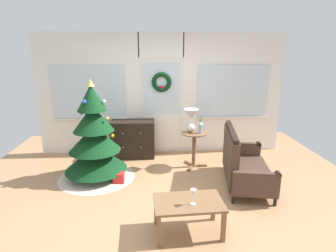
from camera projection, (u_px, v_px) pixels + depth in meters
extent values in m
plane|color=#AD7F56|center=(167.00, 198.00, 4.25)|extent=(6.76, 6.76, 0.00)
cube|color=white|center=(89.00, 95.00, 5.84)|extent=(2.15, 0.08, 2.55)
cube|color=white|center=(232.00, 94.00, 6.01)|extent=(2.15, 0.08, 2.55)
cube|color=white|center=(161.00, 45.00, 5.65)|extent=(0.94, 0.08, 0.50)
cube|color=silver|center=(162.00, 106.00, 5.95)|extent=(0.90, 0.05, 2.05)
cube|color=white|center=(162.00, 132.00, 6.08)|extent=(0.78, 0.02, 0.80)
cube|color=silver|center=(161.00, 89.00, 5.83)|extent=(0.78, 0.01, 1.10)
cube|color=silver|center=(88.00, 92.00, 5.76)|extent=(1.50, 0.01, 1.10)
cube|color=silver|center=(233.00, 91.00, 5.93)|extent=(1.50, 0.01, 1.10)
cube|color=silver|center=(90.00, 119.00, 5.90)|extent=(1.59, 0.06, 0.03)
cube|color=silver|center=(231.00, 117.00, 6.07)|extent=(1.59, 0.06, 0.03)
torus|color=black|center=(162.00, 82.00, 5.75)|extent=(0.41, 0.09, 0.41)
cube|color=red|center=(162.00, 89.00, 5.77)|extent=(0.10, 0.02, 0.10)
cylinder|color=#4C331E|center=(97.00, 172.00, 4.94)|extent=(0.10, 0.10, 0.20)
cone|color=beige|center=(97.00, 174.00, 4.96)|extent=(1.35, 1.35, 0.10)
cone|color=#0F3819|center=(96.00, 157.00, 4.87)|extent=(1.08, 1.08, 0.44)
cone|color=#0F3819|center=(94.00, 138.00, 4.78)|extent=(0.88, 0.88, 0.44)
cone|color=#0F3819|center=(93.00, 118.00, 4.68)|extent=(0.69, 0.69, 0.44)
cone|color=#0F3819|center=(91.00, 98.00, 4.59)|extent=(0.50, 0.50, 0.44)
cone|color=#E0BC4C|center=(90.00, 83.00, 4.52)|extent=(0.12, 0.12, 0.12)
sphere|color=red|center=(98.00, 128.00, 5.09)|extent=(0.08, 0.08, 0.08)
sphere|color=gold|center=(107.00, 118.00, 4.60)|extent=(0.05, 0.05, 0.05)
sphere|color=silver|center=(104.00, 101.00, 4.60)|extent=(0.06, 0.06, 0.06)
sphere|color=#264CB2|center=(84.00, 102.00, 4.45)|extent=(0.07, 0.07, 0.07)
sphere|color=red|center=(84.00, 148.00, 5.18)|extent=(0.05, 0.05, 0.05)
sphere|color=gold|center=(112.00, 136.00, 5.01)|extent=(0.07, 0.07, 0.07)
sphere|color=silver|center=(81.00, 113.00, 4.74)|extent=(0.08, 0.08, 0.08)
cube|color=black|center=(133.00, 139.00, 5.83)|extent=(0.91, 0.45, 0.78)
sphere|color=tan|center=(123.00, 133.00, 5.57)|extent=(0.03, 0.03, 0.03)
sphere|color=tan|center=(141.00, 133.00, 5.57)|extent=(0.03, 0.03, 0.03)
sphere|color=tan|center=(123.00, 147.00, 5.64)|extent=(0.03, 0.03, 0.03)
sphere|color=tan|center=(141.00, 147.00, 5.65)|extent=(0.03, 0.03, 0.03)
cylinder|color=black|center=(275.00, 201.00, 4.03)|extent=(0.05, 0.05, 0.14)
cylinder|color=black|center=(257.00, 166.00, 5.27)|extent=(0.05, 0.05, 0.14)
cylinder|color=black|center=(233.00, 199.00, 4.10)|extent=(0.05, 0.05, 0.14)
cylinder|color=black|center=(225.00, 165.00, 5.33)|extent=(0.05, 0.05, 0.14)
cube|color=#473328|center=(247.00, 173.00, 4.64)|extent=(0.91, 1.33, 0.14)
cube|color=#473328|center=(231.00, 151.00, 4.57)|extent=(0.32, 1.23, 0.62)
cube|color=black|center=(232.00, 131.00, 4.48)|extent=(0.28, 1.20, 0.06)
cube|color=#473328|center=(256.00, 185.00, 3.98)|extent=(0.67, 0.20, 0.38)
cylinder|color=black|center=(278.00, 175.00, 3.91)|extent=(0.10, 0.10, 0.09)
cube|color=#473328|center=(242.00, 152.00, 5.24)|extent=(0.67, 0.20, 0.38)
cylinder|color=black|center=(259.00, 144.00, 5.17)|extent=(0.10, 0.10, 0.09)
cylinder|color=brown|center=(194.00, 133.00, 5.23)|extent=(0.48, 0.48, 0.02)
cylinder|color=brown|center=(194.00, 150.00, 5.32)|extent=(0.07, 0.07, 0.67)
cube|color=brown|center=(202.00, 165.00, 5.41)|extent=(0.20, 0.05, 0.04)
cube|color=brown|center=(188.00, 163.00, 5.53)|extent=(0.14, 0.20, 0.04)
cube|color=brown|center=(190.00, 169.00, 5.26)|extent=(0.14, 0.20, 0.04)
sphere|color=silver|center=(191.00, 128.00, 5.24)|extent=(0.16, 0.16, 0.16)
cylinder|color=silver|center=(191.00, 121.00, 5.20)|extent=(0.02, 0.02, 0.06)
cone|color=silver|center=(191.00, 114.00, 5.17)|extent=(0.28, 0.28, 0.20)
cylinder|color=#99ADBC|center=(200.00, 129.00, 5.15)|extent=(0.09, 0.09, 0.16)
sphere|color=#99ADBC|center=(200.00, 125.00, 5.13)|extent=(0.10, 0.10, 0.10)
cylinder|color=#4C7042|center=(199.00, 120.00, 5.10)|extent=(0.07, 0.01, 0.17)
cylinder|color=#4C7042|center=(200.00, 120.00, 5.10)|extent=(0.01, 0.01, 0.18)
cylinder|color=#4C7042|center=(202.00, 120.00, 5.10)|extent=(0.07, 0.01, 0.17)
cube|color=brown|center=(188.00, 202.00, 3.36)|extent=(0.87, 0.56, 0.03)
cube|color=brown|center=(159.00, 231.00, 3.16)|extent=(0.05, 0.05, 0.40)
cube|color=brown|center=(223.00, 227.00, 3.25)|extent=(0.05, 0.05, 0.40)
cube|color=brown|center=(156.00, 210.00, 3.59)|extent=(0.05, 0.05, 0.40)
cube|color=brown|center=(213.00, 206.00, 3.67)|extent=(0.05, 0.05, 0.40)
cylinder|color=silver|center=(193.00, 204.00, 3.29)|extent=(0.06, 0.06, 0.01)
cylinder|color=silver|center=(193.00, 200.00, 3.28)|extent=(0.01, 0.01, 0.10)
cone|color=silver|center=(193.00, 193.00, 3.25)|extent=(0.08, 0.08, 0.09)
cube|color=red|center=(119.00, 178.00, 4.72)|extent=(0.18, 0.17, 0.18)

